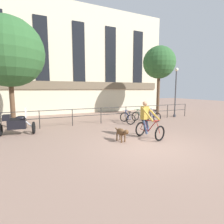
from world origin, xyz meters
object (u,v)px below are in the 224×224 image
parked_bicycle_near_lamp (128,118)px  dog (122,132)px  cyclist_with_bike (147,122)px  street_lamp (176,90)px  parked_bicycle_mid_right (152,116)px  parked_motorcycle (17,124)px  parked_bicycle_mid_left (140,117)px

parked_bicycle_near_lamp → dog: bearing=62.4°
cyclist_with_bike → street_lamp: bearing=21.1°
cyclist_with_bike → parked_bicycle_mid_right: bearing=34.8°
dog → parked_bicycle_near_lamp: size_ratio=0.85×
parked_bicycle_near_lamp → parked_bicycle_mid_right: same height
parked_motorcycle → street_lamp: street_lamp is taller
street_lamp → parked_bicycle_mid_left: bearing=-168.9°
parked_bicycle_near_lamp → street_lamp: bearing=-165.7°
dog → parked_motorcycle: size_ratio=0.60×
street_lamp → parked_bicycle_mid_right: bearing=-165.1°
cyclist_with_bike → parked_motorcycle: 6.33m
dog → street_lamp: size_ratio=0.25×
parked_bicycle_mid_left → parked_bicycle_near_lamp: bearing=-6.3°
cyclist_with_bike → parked_motorcycle: cyclist_with_bike is taller
parked_motorcycle → parked_bicycle_mid_right: bearing=-81.6°
parked_bicycle_near_lamp → parked_bicycle_mid_left: bearing=-174.6°
dog → parked_bicycle_mid_left: (3.29, 3.52, -0.05)m
cyclist_with_bike → parked_bicycle_mid_left: size_ratio=1.45×
parked_bicycle_near_lamp → street_lamp: street_lamp is taller
dog → parked_bicycle_mid_left: bearing=40.7°
parked_bicycle_mid_right → parked_motorcycle: bearing=-0.4°
parked_motorcycle → street_lamp: (11.29, 1.15, 1.66)m
cyclist_with_bike → dog: size_ratio=1.70×
cyclist_with_bike → parked_bicycle_mid_right: size_ratio=1.48×
parked_bicycle_mid_right → street_lamp: bearing=-168.2°
parked_bicycle_mid_left → cyclist_with_bike: bearing=54.7°
cyclist_with_bike → parked_motorcycle: (-5.54, 3.07, -0.20)m
parked_bicycle_mid_left → street_lamp: 4.33m
parked_bicycle_mid_left → street_lamp: size_ratio=0.30×
street_lamp → parked_bicycle_near_lamp: bearing=-171.1°
parked_bicycle_mid_right → dog: bearing=36.3°
cyclist_with_bike → parked_bicycle_mid_left: cyclist_with_bike is taller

